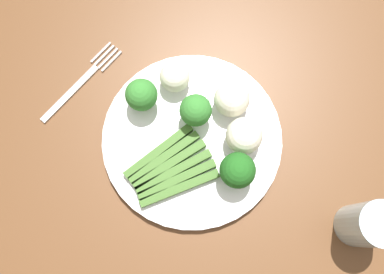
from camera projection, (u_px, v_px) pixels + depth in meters
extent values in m
cube|color=tan|center=(200.00, 203.00, 1.32)|extent=(6.00, 6.00, 0.02)
cube|color=brown|center=(209.00, 165.00, 0.61)|extent=(1.30, 0.96, 0.04)
cylinder|color=white|center=(192.00, 139.00, 0.59)|extent=(0.27, 0.27, 0.01)
cube|color=#3D6626|center=(180.00, 188.00, 0.56)|extent=(0.07, 0.11, 0.01)
cube|color=#3D6626|center=(177.00, 180.00, 0.56)|extent=(0.06, 0.11, 0.01)
cube|color=#3D6626|center=(174.00, 172.00, 0.57)|extent=(0.06, 0.12, 0.01)
cube|color=#3D6626|center=(169.00, 164.00, 0.57)|extent=(0.05, 0.12, 0.01)
cube|color=#3D6626|center=(164.00, 158.00, 0.57)|extent=(0.04, 0.12, 0.01)
cube|color=#3D6626|center=(159.00, 151.00, 0.58)|extent=(0.04, 0.12, 0.01)
cylinder|color=#609E3D|center=(195.00, 116.00, 0.59)|extent=(0.02, 0.02, 0.02)
sphere|color=#337A2D|center=(196.00, 110.00, 0.56)|extent=(0.05, 0.05, 0.05)
cylinder|color=#609E3D|center=(143.00, 101.00, 0.59)|extent=(0.02, 0.02, 0.02)
sphere|color=#337A2D|center=(141.00, 95.00, 0.57)|extent=(0.05, 0.05, 0.05)
cylinder|color=#4C7F2B|center=(235.00, 173.00, 0.56)|extent=(0.02, 0.02, 0.02)
sphere|color=#1E5B1C|center=(238.00, 170.00, 0.54)|extent=(0.05, 0.05, 0.05)
sphere|color=silver|center=(244.00, 136.00, 0.56)|extent=(0.05, 0.05, 0.05)
sphere|color=silver|center=(232.00, 99.00, 0.57)|extent=(0.05, 0.05, 0.05)
sphere|color=silver|center=(175.00, 77.00, 0.59)|extent=(0.05, 0.05, 0.05)
cube|color=silver|center=(70.00, 94.00, 0.62)|extent=(0.01, 0.12, 0.00)
cube|color=silver|center=(112.00, 61.00, 0.63)|extent=(0.00, 0.05, 0.00)
cube|color=silver|center=(108.00, 58.00, 0.63)|extent=(0.00, 0.05, 0.00)
cube|color=silver|center=(104.00, 56.00, 0.63)|extent=(0.00, 0.05, 0.00)
cube|color=silver|center=(101.00, 53.00, 0.63)|extent=(0.00, 0.05, 0.00)
cylinder|color=silver|center=(368.00, 225.00, 0.53)|extent=(0.06, 0.06, 0.09)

